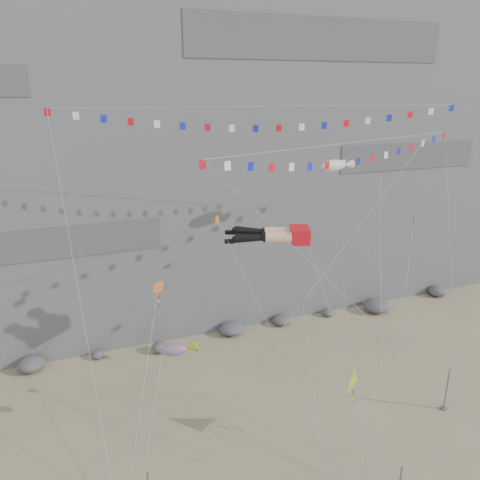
# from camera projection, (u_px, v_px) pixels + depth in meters

# --- Properties ---
(ground) EXTENTS (120.00, 120.00, 0.00)m
(ground) POSITION_uv_depth(u_px,v_px,m) (305.00, 438.00, 35.68)
(ground) COLOR #9B8E6B
(ground) RESTS_ON ground
(cliff) EXTENTS (80.00, 28.00, 50.00)m
(cliff) POSITION_uv_depth(u_px,v_px,m) (189.00, 91.00, 56.39)
(cliff) COLOR slate
(cliff) RESTS_ON ground
(talus_boulders) EXTENTS (60.00, 3.00, 1.20)m
(talus_boulders) POSITION_uv_depth(u_px,v_px,m) (231.00, 329.00, 50.64)
(talus_boulders) COLOR #57575B
(talus_boulders) RESTS_ON ground
(anchor_pole_right) EXTENTS (0.12, 0.12, 3.88)m
(anchor_pole_right) POSITION_uv_depth(u_px,v_px,m) (447.00, 389.00, 38.32)
(anchor_pole_right) COLOR slate
(anchor_pole_right) RESTS_ON ground
(legs_kite) EXTENTS (7.08, 15.05, 19.04)m
(legs_kite) POSITION_uv_depth(u_px,v_px,m) (276.00, 235.00, 36.34)
(legs_kite) COLOR red
(legs_kite) RESTS_ON ground
(flag_banner_upper) EXTENTS (32.18, 15.23, 30.91)m
(flag_banner_upper) POSITION_uv_depth(u_px,v_px,m) (268.00, 107.00, 36.37)
(flag_banner_upper) COLOR red
(flag_banner_upper) RESTS_ON ground
(flag_banner_lower) EXTENTS (25.67, 9.98, 24.22)m
(flag_banner_lower) POSITION_uv_depth(u_px,v_px,m) (352.00, 143.00, 34.70)
(flag_banner_lower) COLOR red
(flag_banner_lower) RESTS_ON ground
(harlequin_kite) EXTENTS (5.02, 7.28, 15.10)m
(harlequin_kite) POSITION_uv_depth(u_px,v_px,m) (158.00, 289.00, 30.57)
(harlequin_kite) COLOR red
(harlequin_kite) RESTS_ON ground
(fish_windsock) EXTENTS (5.65, 6.51, 10.59)m
(fish_windsock) POSITION_uv_depth(u_px,v_px,m) (174.00, 350.00, 32.40)
(fish_windsock) COLOR #EE3F0C
(fish_windsock) RESTS_ON ground
(delta_kite) EXTENTS (2.89, 7.52, 8.87)m
(delta_kite) POSITION_uv_depth(u_px,v_px,m) (354.00, 382.00, 33.07)
(delta_kite) COLOR yellow
(delta_kite) RESTS_ON ground
(blimp_windsock) EXTENTS (6.54, 14.70, 23.58)m
(blimp_windsock) POSITION_uv_depth(u_px,v_px,m) (334.00, 166.00, 42.62)
(blimp_windsock) COLOR beige
(blimp_windsock) RESTS_ON ground
(small_kite_a) EXTENTS (5.27, 14.93, 21.66)m
(small_kite_a) POSITION_uv_depth(u_px,v_px,m) (219.00, 224.00, 36.14)
(small_kite_a) COLOR orange
(small_kite_a) RESTS_ON ground
(small_kite_b) EXTENTS (5.08, 11.81, 16.01)m
(small_kite_b) POSITION_uv_depth(u_px,v_px,m) (343.00, 279.00, 38.36)
(small_kite_b) COLOR #741BA1
(small_kite_b) RESTS_ON ground
(small_kite_c) EXTENTS (2.25, 8.43, 13.67)m
(small_kite_c) POSITION_uv_depth(u_px,v_px,m) (303.00, 304.00, 32.99)
(small_kite_c) COLOR green
(small_kite_c) RESTS_ON ground
(small_kite_d) EXTENTS (9.29, 15.25, 24.67)m
(small_kite_d) POSITION_uv_depth(u_px,v_px,m) (381.00, 190.00, 39.62)
(small_kite_d) COLOR yellow
(small_kite_d) RESTS_ON ground
(small_kite_e) EXTENTS (7.88, 9.05, 18.91)m
(small_kite_e) POSITION_uv_depth(u_px,v_px,m) (413.00, 225.00, 37.41)
(small_kite_e) COLOR #141BAF
(small_kite_e) RESTS_ON ground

